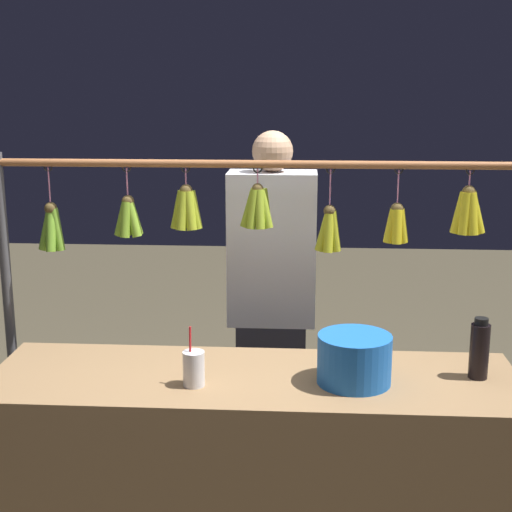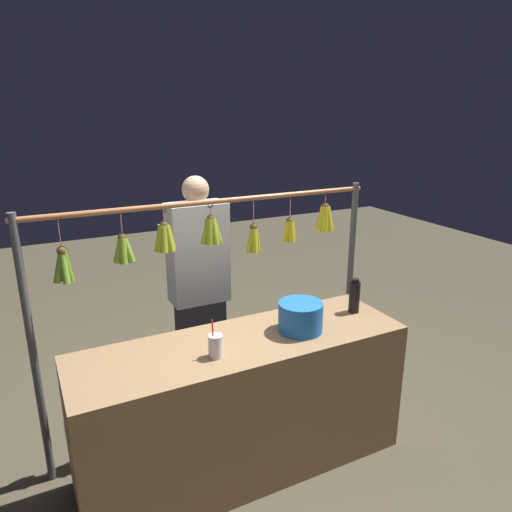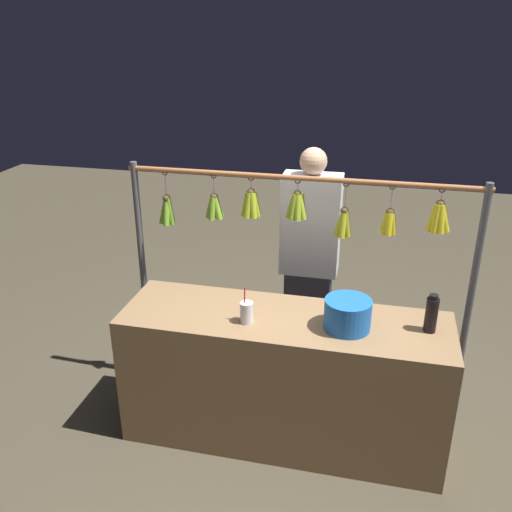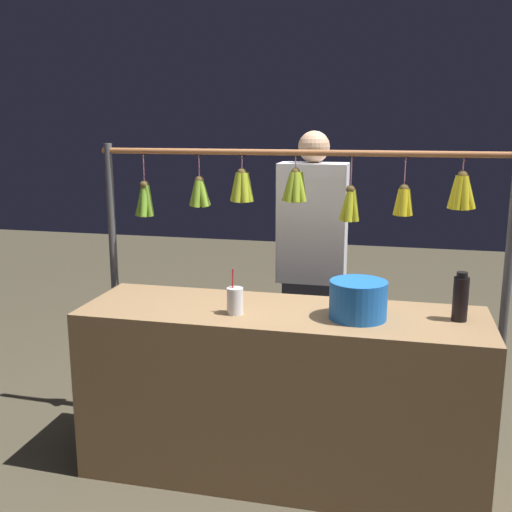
{
  "view_description": "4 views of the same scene",
  "coord_description": "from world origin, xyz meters",
  "views": [
    {
      "loc": [
        -0.17,
        2.57,
        1.92
      ],
      "look_at": [
        -0.01,
        0.0,
        1.31
      ],
      "focal_mm": 52.47,
      "sensor_mm": 36.0,
      "label": 1
    },
    {
      "loc": [
        1.04,
        2.23,
        2.14
      ],
      "look_at": [
        -0.09,
        0.0,
        1.35
      ],
      "focal_mm": 33.42,
      "sensor_mm": 36.0,
      "label": 2
    },
    {
      "loc": [
        -0.48,
        2.82,
        2.48
      ],
      "look_at": [
        0.17,
        0.0,
        1.23
      ],
      "focal_mm": 39.0,
      "sensor_mm": 36.0,
      "label": 3
    },
    {
      "loc": [
        -0.52,
        2.76,
        1.74
      ],
      "look_at": [
        0.13,
        0.0,
        1.12
      ],
      "focal_mm": 42.64,
      "sensor_mm": 36.0,
      "label": 4
    }
  ],
  "objects": [
    {
      "name": "water_bottle",
      "position": [
        -0.82,
        -0.04,
        0.96
      ],
      "size": [
        0.07,
        0.07,
        0.23
      ],
      "color": "black",
      "rests_on": "market_counter"
    },
    {
      "name": "vendor_person",
      "position": [
        -0.03,
        -0.79,
        0.84
      ],
      "size": [
        0.4,
        0.22,
        1.7
      ],
      "color": "#2D2D38",
      "rests_on": "ground"
    },
    {
      "name": "display_rack",
      "position": [
        -0.01,
        -0.41,
        1.21
      ],
      "size": [
        2.22,
        0.13,
        1.63
      ],
      "color": "#4C4C51",
      "rests_on": "ground"
    },
    {
      "name": "ground_plane",
      "position": [
        0.0,
        0.0,
        0.0
      ],
      "size": [
        12.0,
        12.0,
        0.0
      ],
      "primitive_type": "plane",
      "color": "#494231"
    },
    {
      "name": "drink_cup",
      "position": [
        0.21,
        0.1,
        0.92
      ],
      "size": [
        0.08,
        0.08,
        0.22
      ],
      "color": "silver",
      "rests_on": "market_counter"
    },
    {
      "name": "market_counter",
      "position": [
        0.0,
        0.0,
        0.43
      ],
      "size": [
        1.95,
        0.59,
        0.86
      ],
      "primitive_type": "cube",
      "color": "olive",
      "rests_on": "ground"
    },
    {
      "name": "blue_bucket",
      "position": [
        -0.36,
        0.04,
        0.95
      ],
      "size": [
        0.27,
        0.27,
        0.18
      ],
      "primitive_type": "cylinder",
      "color": "blue",
      "rests_on": "market_counter"
    }
  ]
}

